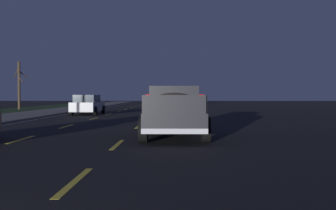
# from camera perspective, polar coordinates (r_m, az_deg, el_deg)

# --- Properties ---
(ground) EXTENTS (144.00, 144.00, 0.00)m
(ground) POSITION_cam_1_polar(r_m,az_deg,el_deg) (30.05, -5.77, -1.46)
(ground) COLOR black
(sidewalk_shoulder) EXTENTS (108.00, 4.00, 0.12)m
(sidewalk_shoulder) POSITION_cam_1_polar(r_m,az_deg,el_deg) (31.80, -19.23, -1.27)
(sidewalk_shoulder) COLOR slate
(sidewalk_shoulder) RESTS_ON ground
(lane_markings) EXTENTS (108.23, 7.04, 0.01)m
(lane_markings) POSITION_cam_1_polar(r_m,az_deg,el_deg) (34.24, -10.04, -1.11)
(lane_markings) COLOR yellow
(lane_markings) RESTS_ON ground
(pickup_truck) EXTENTS (5.43, 2.30, 1.87)m
(pickup_truck) POSITION_cam_1_polar(r_m,az_deg,el_deg) (14.40, 0.89, -0.73)
(pickup_truck) COLOR #232328
(pickup_truck) RESTS_ON ground
(sedan_silver) EXTENTS (4.43, 2.07, 1.54)m
(sedan_silver) POSITION_cam_1_polar(r_m,az_deg,el_deg) (31.19, -11.60, 0.07)
(sedan_silver) COLOR #B2B5BA
(sedan_silver) RESTS_ON ground
(bare_tree_far) EXTENTS (1.52, 1.50, 5.06)m
(bare_tree_far) POSITION_cam_1_polar(r_m,az_deg,el_deg) (44.48, -20.84, 2.86)
(bare_tree_far) COLOR #423323
(bare_tree_far) RESTS_ON ground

